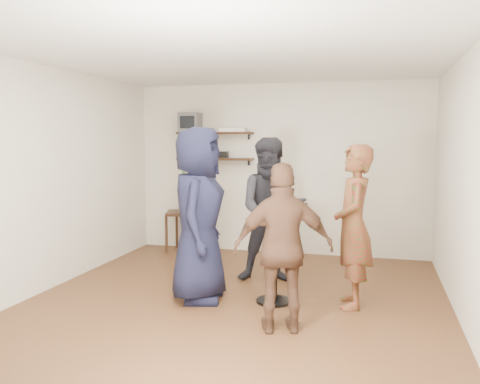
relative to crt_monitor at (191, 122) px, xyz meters
name	(u,v)px	position (x,y,z in m)	size (l,w,h in m)	color
room	(236,183)	(1.40, -2.38, -0.72)	(4.58, 5.08, 2.68)	#432B15
shelf_upper	(215,133)	(0.40, 0.00, -0.17)	(1.20, 0.25, 0.04)	black
shelf_lower	(215,159)	(0.40, 0.00, -0.57)	(1.20, 0.25, 0.04)	black
crt_monitor	(191,122)	(0.00, 0.00, 0.00)	(0.32, 0.30, 0.30)	#59595B
dvd_deck	(234,130)	(0.70, 0.00, -0.12)	(0.40, 0.24, 0.06)	silver
radio	(221,155)	(0.50, 0.00, -0.50)	(0.22, 0.10, 0.10)	black
power_strip	(195,157)	(0.05, 0.05, -0.54)	(0.30, 0.05, 0.03)	black
side_table	(184,218)	(-0.06, -0.18, -1.49)	(0.65, 0.65, 0.63)	black
vase_lilies	(184,190)	(-0.06, -0.18, -1.05)	(0.20, 0.21, 1.09)	white
drinks_table	(274,249)	(1.80, -2.29, -1.43)	(0.50, 0.50, 0.91)	black
wine_glass_fl	(267,206)	(1.73, -2.34, -0.97)	(0.07, 0.07, 0.21)	silver
wine_glass_fr	(281,208)	(1.88, -2.31, -0.98)	(0.06, 0.06, 0.18)	silver
wine_glass_bl	(272,204)	(1.76, -2.24, -0.95)	(0.07, 0.07, 0.22)	silver
wine_glass_br	(276,206)	(1.82, -2.27, -0.97)	(0.07, 0.07, 0.20)	silver
person_plaid	(353,226)	(2.62, -2.20, -1.16)	(0.62, 0.41, 1.71)	maroon
person_dark	(272,210)	(1.62, -1.49, -1.13)	(0.87, 0.67, 1.78)	black
person_navy	(198,215)	(0.99, -2.42, -1.07)	(0.93, 0.60, 1.89)	black
person_brown	(283,248)	(2.04, -3.08, -1.24)	(0.91, 0.38, 1.55)	#4F3121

